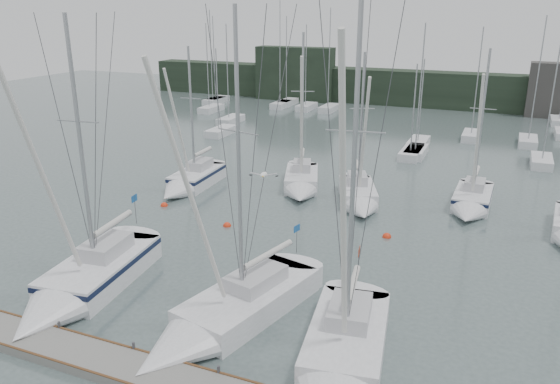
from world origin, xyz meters
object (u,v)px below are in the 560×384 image
(sailboat_near_center, at_px, (216,322))
(buoy_b, at_px, (387,237))
(sailboat_mid_a, at_px, (189,182))
(sailboat_near_left, at_px, (79,287))
(buoy_c, at_px, (164,206))
(buoy_a, at_px, (227,226))
(sailboat_mid_c, at_px, (359,199))
(sailboat_mid_b, at_px, (301,185))
(sailboat_near_right, at_px, (340,367))
(sailboat_mid_d, at_px, (471,203))

(sailboat_near_center, height_order, buoy_b, sailboat_near_center)
(sailboat_mid_a, relative_size, buoy_b, 21.29)
(sailboat_near_left, height_order, buoy_c, sailboat_near_left)
(sailboat_near_left, height_order, buoy_a, sailboat_near_left)
(sailboat_mid_a, relative_size, buoy_a, 22.16)
(sailboat_mid_c, bearing_deg, sailboat_near_left, -138.05)
(buoy_a, bearing_deg, sailboat_mid_b, 76.78)
(sailboat_mid_b, distance_m, sailboat_mid_c, 5.35)
(sailboat_near_left, relative_size, buoy_c, 27.67)
(buoy_c, bearing_deg, sailboat_mid_b, 40.55)
(sailboat_near_left, height_order, sailboat_mid_b, sailboat_near_left)
(sailboat_near_right, xyz_separation_m, buoy_c, (-17.61, 13.84, -0.59))
(sailboat_mid_c, bearing_deg, buoy_b, -77.53)
(sailboat_near_left, bearing_deg, sailboat_mid_b, 70.89)
(sailboat_mid_d, bearing_deg, sailboat_near_center, -112.89)
(sailboat_near_center, xyz_separation_m, buoy_a, (-5.49, 11.25, -0.55))
(sailboat_near_center, distance_m, sailboat_mid_d, 22.45)
(sailboat_mid_b, height_order, buoy_b, sailboat_mid_b)
(sailboat_near_right, xyz_separation_m, sailboat_mid_c, (-4.41, 19.19, -0.00))
(sailboat_near_center, distance_m, sailboat_mid_b, 20.11)
(sailboat_mid_b, height_order, buoy_c, sailboat_mid_b)
(sailboat_mid_b, distance_m, buoy_b, 10.30)
(sailboat_near_right, xyz_separation_m, buoy_b, (-1.34, 14.52, -0.59))
(buoy_a, height_order, buoy_b, buoy_b)
(sailboat_mid_a, relative_size, sailboat_mid_d, 0.99)
(sailboat_near_center, height_order, sailboat_mid_b, sailboat_near_center)
(sailboat_mid_a, xyz_separation_m, buoy_a, (6.39, -5.61, -0.61))
(sailboat_near_right, bearing_deg, sailboat_near_left, 167.40)
(sailboat_mid_b, bearing_deg, sailboat_mid_c, -35.96)
(sailboat_mid_a, distance_m, sailboat_mid_b, 8.90)
(sailboat_near_center, distance_m, buoy_a, 12.53)
(buoy_c, bearing_deg, sailboat_mid_d, 20.15)
(sailboat_near_left, xyz_separation_m, buoy_a, (2.26, 11.24, -0.66))
(buoy_a, xyz_separation_m, buoy_c, (-6.07, 1.64, 0.00))
(sailboat_near_left, bearing_deg, buoy_b, 40.49)
(buoy_a, distance_m, buoy_c, 6.29)
(sailboat_mid_b, bearing_deg, sailboat_near_right, -84.27)
(sailboat_mid_c, relative_size, buoy_b, 20.96)
(sailboat_mid_c, relative_size, buoy_c, 21.96)
(sailboat_mid_a, bearing_deg, buoy_b, -14.00)
(sailboat_near_right, height_order, sailboat_mid_d, sailboat_near_right)
(sailboat_near_left, height_order, sailboat_mid_d, sailboat_near_left)
(sailboat_mid_d, relative_size, buoy_b, 21.61)
(sailboat_near_center, xyz_separation_m, sailboat_mid_c, (1.64, 18.23, 0.04))
(buoy_a, bearing_deg, sailboat_near_left, -101.35)
(sailboat_mid_b, distance_m, buoy_c, 10.66)
(sailboat_near_right, bearing_deg, sailboat_near_center, 162.42)
(sailboat_near_center, xyz_separation_m, sailboat_near_right, (6.05, -0.96, 0.04))
(sailboat_near_right, height_order, sailboat_mid_b, sailboat_near_right)
(buoy_c, bearing_deg, sailboat_near_left, -73.48)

